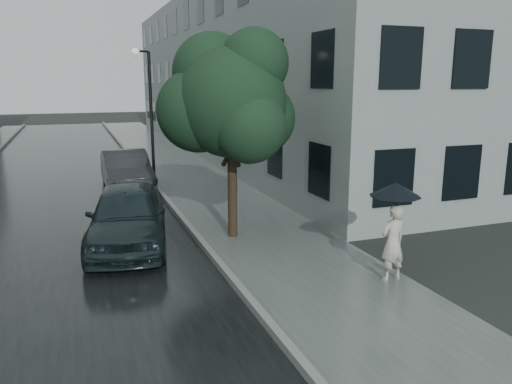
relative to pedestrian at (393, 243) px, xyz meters
name	(u,v)px	position (x,y,z in m)	size (l,w,h in m)	color
ground	(301,273)	(-1.58, 1.00, -0.81)	(120.00, 120.00, 0.00)	black
sidewalk	(189,175)	(-1.33, 13.00, -0.81)	(3.50, 60.00, 0.01)	slate
kerb_near	(147,176)	(-3.15, 13.00, -0.73)	(0.15, 60.00, 0.15)	slate
asphalt_road	(59,184)	(-6.65, 13.00, -0.81)	(6.85, 60.00, 0.00)	black
building_near	(246,73)	(3.89, 20.50, 3.69)	(7.02, 36.00, 9.00)	gray
pedestrian	(393,243)	(0.00, 0.00, 0.00)	(0.58, 0.38, 1.60)	beige
umbrella	(395,190)	(0.01, 0.04, 1.11)	(1.18, 1.18, 1.17)	black
street_tree	(230,101)	(-2.18, 4.11, 2.75)	(3.66, 3.33, 5.35)	#332619
lamp_post	(148,108)	(-3.17, 11.80, 2.20)	(0.82, 0.47, 5.26)	black
car_near	(127,216)	(-4.87, 4.12, -0.03)	(1.83, 4.56, 1.55)	black
car_far	(126,171)	(-4.21, 10.84, -0.06)	(1.58, 4.52, 1.49)	black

